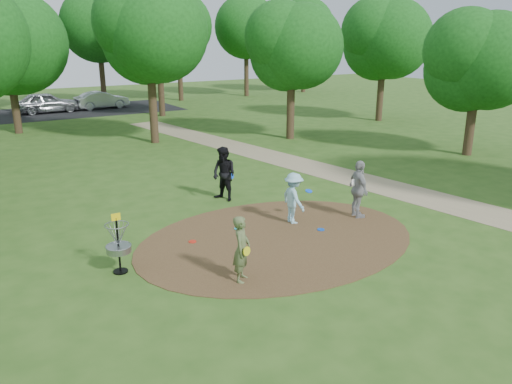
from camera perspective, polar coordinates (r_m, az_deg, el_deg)
ground at (r=14.43m, az=2.52°, el=-5.38°), size 100.00×100.00×0.00m
dirt_clearing at (r=14.42m, az=2.52°, el=-5.35°), size 8.40×8.40×0.02m
footpath at (r=19.91m, az=14.85°, el=0.50°), size 7.55×39.89×0.01m
parking_lot at (r=42.43m, az=-18.76°, el=8.85°), size 14.00×8.00×0.01m
player_observer_with_disc at (r=11.74m, az=-1.66°, el=-6.54°), size 0.69×0.70×1.63m
player_throwing_with_disc at (r=15.41m, az=4.31°, el=-0.72°), size 1.05×1.08×1.61m
player_walking_with_disc at (r=17.53m, az=-3.67°, el=2.05°), size 0.99×1.12×1.92m
player_waiting_with_disc at (r=16.14m, az=11.64°, el=0.29°), size 0.75×1.18×1.87m
disc_ground_cyan at (r=15.10m, az=-2.10°, el=-4.20°), size 0.22×0.22×0.02m
disc_ground_blue at (r=15.14m, az=7.42°, el=-4.28°), size 0.22×0.22×0.02m
disc_ground_red at (r=14.28m, az=-7.28°, el=-5.64°), size 0.22×0.22×0.02m
car_left at (r=41.87m, az=-22.82°, el=9.41°), size 4.65×1.97×1.57m
car_right at (r=42.89m, az=-17.20°, el=10.01°), size 4.34×1.86×1.39m
disc_golf_basket at (r=12.58m, az=-15.51°, el=-5.23°), size 0.63×0.63×1.54m
tree_ring at (r=22.83m, az=-5.07°, el=16.33°), size 36.71×45.35×9.01m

